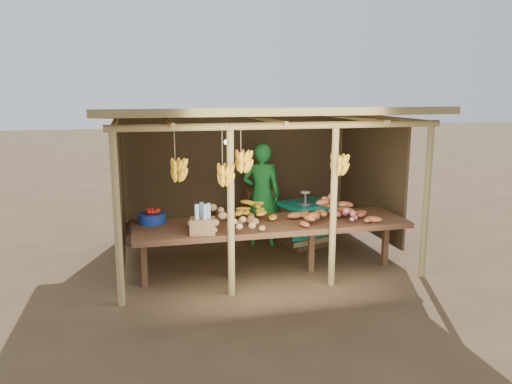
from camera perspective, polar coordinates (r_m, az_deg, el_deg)
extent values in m
plane|color=brown|center=(8.23, 0.00, -7.19)|extent=(60.00, 60.00, 0.00)
cylinder|color=tan|center=(6.26, -15.58, -3.10)|extent=(0.09, 0.09, 2.20)
cylinder|color=tan|center=(7.41, 18.89, -1.08)|extent=(0.09, 0.09, 2.20)
cylinder|color=tan|center=(9.20, -15.12, 1.48)|extent=(0.09, 0.09, 2.20)
cylinder|color=tan|center=(10.02, 9.66, 2.50)|extent=(0.09, 0.09, 2.20)
cylinder|color=tan|center=(6.36, -2.89, -2.45)|extent=(0.09, 0.09, 2.20)
cylinder|color=tan|center=(6.76, 8.84, -1.74)|extent=(0.09, 0.09, 2.20)
cylinder|color=tan|center=(6.36, 3.26, 7.58)|extent=(4.40, 0.09, 0.09)
cylinder|color=tan|center=(9.27, -2.25, 8.78)|extent=(4.40, 0.09, 0.09)
cube|color=olive|center=(7.80, 0.00, 8.96)|extent=(4.70, 3.50, 0.28)
cube|color=#4E3B24|center=(9.35, -2.18, 2.70)|extent=(4.20, 0.04, 1.98)
cube|color=#4E3B24|center=(7.90, -15.17, 0.70)|extent=(0.04, 2.40, 1.98)
cube|color=#4E3B24|center=(8.83, 12.91, 1.91)|extent=(0.04, 2.40, 1.98)
cube|color=brown|center=(7.13, 1.83, -3.75)|extent=(3.90, 1.05, 0.08)
cube|color=brown|center=(7.00, -12.67, -7.75)|extent=(0.08, 0.08, 0.72)
cube|color=brown|center=(7.11, -2.89, -7.17)|extent=(0.08, 0.08, 0.72)
cube|color=brown|center=(7.42, 6.31, -6.43)|extent=(0.08, 0.08, 0.72)
cube|color=brown|center=(7.90, 14.55, -5.62)|extent=(0.08, 0.08, 0.72)
cylinder|color=navy|center=(7.21, -11.81, -2.93)|extent=(0.39, 0.39, 0.14)
cube|color=#956843|center=(6.55, -6.13, -3.89)|extent=(0.36, 0.30, 0.20)
imported|color=#1B7C2E|center=(8.53, 0.62, -0.29)|extent=(0.74, 0.59, 1.79)
cube|color=brown|center=(8.71, 5.70, -3.82)|extent=(0.89, 0.81, 0.68)
cube|color=#0D9081|center=(8.62, 5.75, -1.41)|extent=(0.99, 0.91, 0.07)
cube|color=#956843|center=(9.36, 0.44, -3.42)|extent=(0.57, 0.48, 0.41)
cube|color=#956843|center=(9.26, 0.45, -0.94)|extent=(0.57, 0.48, 0.41)
cube|color=#956843|center=(9.24, -2.99, -3.63)|extent=(0.57, 0.48, 0.41)
ellipsoid|color=#4E3B24|center=(8.97, -13.75, -4.44)|extent=(0.38, 0.38, 0.52)
ellipsoid|color=#4E3B24|center=(8.97, -11.52, -4.33)|extent=(0.38, 0.38, 0.52)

